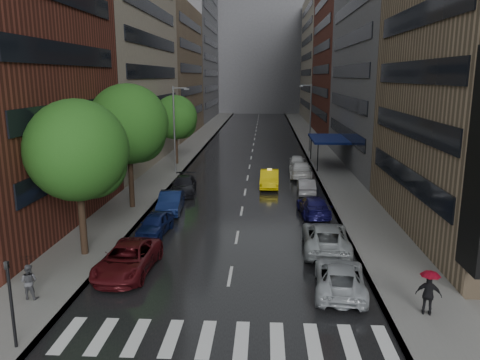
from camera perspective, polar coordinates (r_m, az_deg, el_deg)
name	(u,v)px	position (r m, az deg, el deg)	size (l,w,h in m)	color
ground	(223,314)	(21.25, -2.05, -16.05)	(220.00, 220.00, 0.00)	gray
road	(253,146)	(69.34, 1.62, 4.14)	(14.00, 140.00, 0.01)	black
sidewalk_left	(193,145)	(70.14, -5.77, 4.23)	(4.00, 140.00, 0.15)	gray
sidewalk_right	(314,146)	(69.69, 9.06, 4.09)	(4.00, 140.00, 0.15)	gray
crosswalk	(224,339)	(19.50, -1.98, -18.85)	(13.15, 2.80, 0.01)	silver
buildings_left	(162,39)	(79.36, -9.50, 16.61)	(8.00, 108.00, 38.00)	maroon
buildings_right	(353,43)	(76.59, 13.58, 15.88)	(8.05, 109.10, 36.00)	#937A5B
building_far	(260,55)	(136.71, 2.44, 15.01)	(40.00, 14.00, 32.00)	slate
tree_near	(77,151)	(27.29, -19.24, 3.41)	(5.65, 5.65, 9.01)	#382619
tree_mid	(128,124)	(36.50, -13.46, 6.63)	(6.06, 6.06, 9.66)	#382619
tree_far	(175,117)	(54.63, -7.90, 7.57)	(5.06, 5.06, 8.07)	#382619
taxi	(269,179)	(43.73, 3.60, 0.17)	(1.69, 4.85, 1.60)	yellow
parked_cars_left	(161,215)	(32.85, -9.62, -4.28)	(2.80, 22.68, 1.57)	#4D0F14
parked_cars_right	(312,201)	(36.61, 8.74, -2.49)	(2.95, 36.21, 1.60)	#AEB3B8
ped_black_umbrella	(28,273)	(23.78, -24.43, -10.31)	(0.96, 0.98, 2.09)	#515257
ped_red_umbrella	(429,289)	(21.95, 22.06, -12.19)	(1.14, 0.82, 2.01)	black
traffic_light	(11,296)	(19.71, -26.18, -12.59)	(0.18, 0.15, 3.45)	black
street_lamp_left	(175,128)	(49.76, -7.93, 6.36)	(1.74, 0.22, 9.00)	gray
street_lamp_right	(310,116)	(64.07, 8.51, 7.71)	(1.74, 0.22, 9.00)	gray
awning	(329,139)	(54.52, 10.74, 4.93)	(4.00, 8.00, 3.12)	navy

